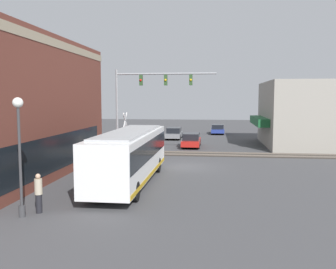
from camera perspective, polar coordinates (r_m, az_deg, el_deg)
name	(u,v)px	position (r m, az deg, el deg)	size (l,w,h in m)	color
ground_plane	(185,166)	(28.03, 2.59, -4.83)	(120.00, 120.00, 0.00)	#424244
shop_building	(298,114)	(42.10, 19.20, 2.99)	(12.28, 8.18, 6.78)	gray
city_bus	(130,154)	(22.29, -5.82, -3.05)	(11.34, 2.59, 3.14)	white
traffic_signal_gantry	(146,91)	(32.84, -3.33, 6.60)	(0.42, 8.79, 7.55)	gray
crossing_signal	(125,130)	(32.81, -6.52, 0.71)	(1.41, 1.18, 3.81)	gray
streetlamp	(20,147)	(16.91, -21.69, -1.71)	(0.44, 0.44, 5.10)	#38383A
rail_track_near	(190,154)	(33.93, 3.39, -2.96)	(2.60, 60.00, 0.15)	#332D28
parked_car_red	(191,141)	(38.69, 3.58, -0.92)	(4.70, 1.82, 1.47)	#B21E19
parked_car_grey	(174,133)	(46.40, 0.95, 0.16)	(4.65, 1.82, 1.43)	slate
parked_car_blue	(218,129)	(53.26, 7.56, 0.78)	(4.35, 1.82, 1.36)	navy
pedestrian_by_lamp	(39,193)	(17.63, -19.12, -8.41)	(0.34, 0.34, 1.76)	black
pedestrian_at_crossing	(133,145)	(33.66, -5.37, -1.55)	(0.34, 0.34, 1.75)	#2D3351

